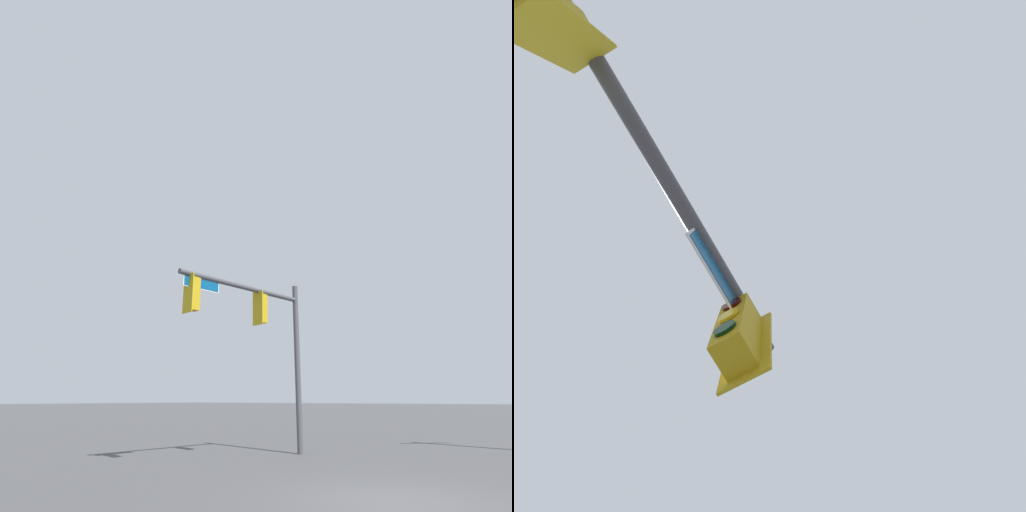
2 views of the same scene
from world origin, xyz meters
The scene contains 2 objects.
ground_plane centered at (0.00, 0.00, 0.00)m, with size 400.00×400.00×0.00m, color #474749.
signal_pole_near centered at (-3.22, -5.65, 4.62)m, with size 5.87×1.24×6.45m.
Camera 1 is at (8.89, 3.08, 1.91)m, focal length 28.00 mm.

